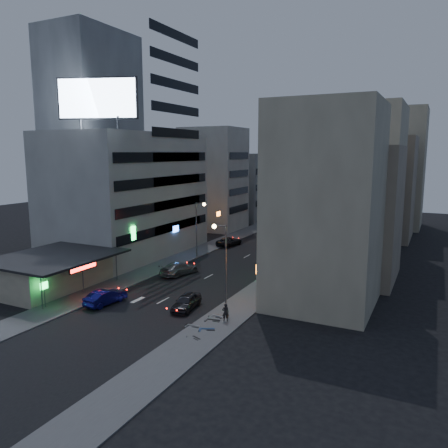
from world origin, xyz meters
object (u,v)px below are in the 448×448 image
Objects in this scene: parked_car_right_near at (186,302)px; person at (226,312)px; parked_car_right_mid at (275,260)px; road_car_blue at (106,297)px; scooter_black_a at (201,333)px; scooter_silver_b at (224,311)px; road_car_silver at (179,268)px; scooter_blue at (215,322)px; scooter_silver_a at (201,320)px; parked_car_left at (229,241)px; parked_car_right_far at (296,241)px; scooter_black_b at (221,314)px.

parked_car_right_near is 2.67× the size of person.
parked_car_right_mid is 24.35m from road_car_blue.
scooter_black_a is (4.85, -5.69, -0.15)m from parked_car_right_near.
road_car_silver is at bearing 57.23° from scooter_silver_b.
scooter_silver_b is at bearing -89.52° from person.
scooter_blue is (4.84, -3.24, -0.02)m from parked_car_right_near.
person is 2.50m from scooter_silver_a.
person reaches higher than scooter_black_a.
scooter_silver_b is (13.49, -29.18, -0.03)m from parked_car_left.
parked_car_right_far is (-1.27, 13.85, 0.03)m from parked_car_right_mid.
scooter_black_b is (0.97, 2.03, 0.02)m from scooter_silver_a.
road_car_silver reaches higher than scooter_silver_a.
parked_car_left is at bearing -72.01° from road_car_silver.
parked_car_right_mid is 1.05× the size of road_car_blue.
parked_car_right_far is 37.05m from road_car_blue.
parked_car_right_far is 3.58× the size of scooter_black_a.
scooter_silver_b is (12.49, 1.88, -0.08)m from road_car_blue.
scooter_black_b is at bearing -169.39° from road_car_blue.
parked_car_right_mid reaches higher than parked_car_right_near.
road_car_silver is (-9.34, -9.50, -0.00)m from parked_car_right_mid.
parked_car_right_far is (0.84, 33.53, 0.08)m from parked_car_right_near.
scooter_black_b is (2.34, -21.02, -0.09)m from parked_car_right_mid.
parked_car_right_far is at bearing -17.69° from scooter_blue.
scooter_blue is (13.93, -31.87, 0.01)m from parked_car_left.
road_car_blue is at bearing 108.48° from scooter_silver_b.
parked_car_right_mid is 23.08m from scooter_blue.
parked_car_right_far is 2.86× the size of scooter_blue.
parked_car_right_near reaches higher than scooter_silver_a.
road_car_silver is 2.98× the size of scooter_silver_a.
parked_car_right_far is at bearing 2.90° from scooter_silver_a.
parked_car_left reaches higher than scooter_black_a.
scooter_silver_a is at bearing -80.96° from parked_car_right_mid.
parked_car_right_mid is at bearing -115.49° from person.
person is (4.10, -34.88, 0.12)m from parked_car_right_far.
parked_car_left is at bearing 34.73° from scooter_silver_b.
scooter_black_b is at bearing -78.00° from parked_car_right_mid.
parked_car_left reaches higher than scooter_silver_a.
person reaches higher than parked_car_left.
parked_car_left is 2.80× the size of scooter_silver_b.
parked_car_left reaches higher than scooter_silver_b.
scooter_blue is (2.73, -22.92, -0.07)m from parked_car_right_mid.
parked_car_left is at bearing -82.52° from road_car_blue.
parked_car_right_mid is 2.44× the size of scooter_blue.
person is at bearing -136.46° from scooter_silver_b.
parked_car_right_far is (9.93, 4.90, 0.11)m from parked_car_left.
road_car_blue is 12.95m from scooter_blue.
road_car_silver is 17.28m from scooter_silver_a.
road_car_silver reaches higher than scooter_silver_b.
parked_car_right_mid is 2.63× the size of scooter_silver_a.
scooter_silver_a is at bearing -179.03° from road_car_blue.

